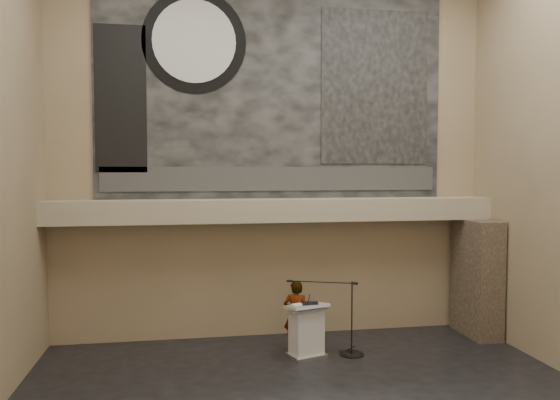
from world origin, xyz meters
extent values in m
cube|color=#8B7A58|center=(0.00, 4.00, 4.25)|extent=(10.00, 0.02, 8.50)
cube|color=#8B7A58|center=(0.00, -4.00, 4.25)|extent=(10.00, 0.02, 8.50)
cube|color=tan|center=(0.00, 3.60, 2.95)|extent=(10.00, 0.80, 0.50)
cylinder|color=#B2893D|center=(-1.60, 3.55, 2.67)|extent=(0.04, 0.04, 0.06)
cylinder|color=#B2893D|center=(1.90, 3.55, 2.67)|extent=(0.04, 0.04, 0.06)
cube|color=black|center=(0.00, 3.97, 5.70)|extent=(8.00, 0.05, 5.00)
cube|color=#2F2F2F|center=(0.00, 3.93, 3.65)|extent=(7.76, 0.02, 0.55)
cylinder|color=black|center=(-1.80, 3.93, 6.70)|extent=(2.30, 0.02, 2.30)
cylinder|color=silver|center=(-1.80, 3.91, 6.70)|extent=(1.84, 0.02, 1.84)
cube|color=black|center=(2.40, 3.93, 5.80)|extent=(2.60, 0.02, 3.60)
cube|color=black|center=(-3.40, 3.93, 5.40)|extent=(1.10, 0.02, 3.20)
cube|color=#3F3327|center=(4.65, 3.15, 1.35)|extent=(0.60, 1.40, 2.70)
cube|color=silver|center=(0.40, 2.32, 0.04)|extent=(0.84, 0.73, 0.08)
cube|color=silver|center=(0.40, 2.32, 0.56)|extent=(0.72, 0.60, 0.96)
cube|color=silver|center=(0.40, 2.30, 1.07)|extent=(0.93, 0.77, 0.14)
cube|color=black|center=(0.47, 2.29, 1.12)|extent=(0.37, 0.31, 0.04)
cube|color=silver|center=(0.24, 2.28, 1.10)|extent=(0.33, 0.38, 0.00)
imported|color=silver|center=(0.28, 2.77, 0.76)|extent=(0.64, 0.53, 1.51)
cylinder|color=black|center=(1.36, 2.31, 0.01)|extent=(0.52, 0.52, 0.02)
cylinder|color=black|center=(1.36, 2.31, 0.77)|extent=(0.03, 0.03, 1.54)
cylinder|color=black|center=(0.75, 2.54, 1.50)|extent=(1.37, 0.52, 0.02)
camera|label=1|loc=(-2.03, -8.45, 3.84)|focal=35.00mm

